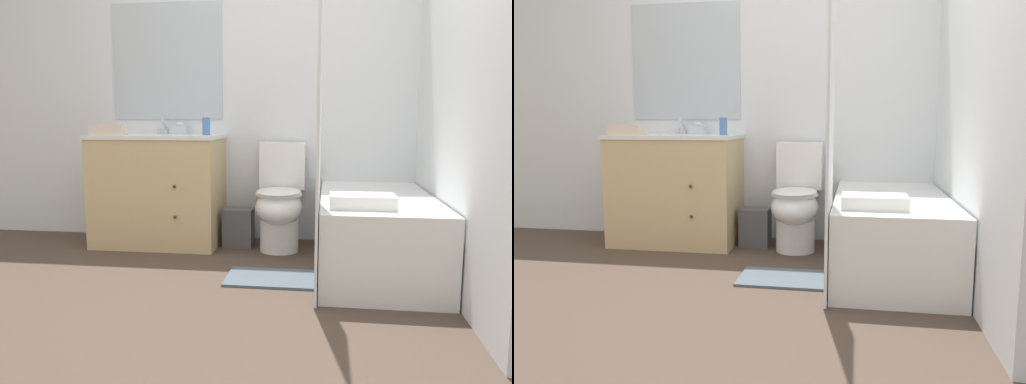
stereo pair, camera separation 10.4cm
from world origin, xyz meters
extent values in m
plane|color=#47382D|center=(0.00, 0.00, 0.00)|extent=(14.00, 14.00, 0.00)
cube|color=silver|center=(0.00, 1.66, 1.25)|extent=(8.00, 0.05, 2.50)
cube|color=#B2BCC6|center=(-0.75, 1.63, 1.45)|extent=(0.91, 0.01, 0.93)
cube|color=silver|center=(1.27, 0.82, 1.25)|extent=(0.05, 2.63, 2.50)
cube|color=tan|center=(-0.75, 1.35, 0.42)|extent=(0.96, 0.57, 0.83)
cube|color=white|center=(-0.75, 1.35, 0.85)|extent=(0.98, 0.59, 0.03)
cylinder|color=white|center=(-0.75, 1.35, 0.81)|extent=(0.33, 0.33, 0.10)
sphere|color=#382D23|center=(-0.54, 1.05, 0.50)|extent=(0.02, 0.02, 0.02)
sphere|color=#382D23|center=(-0.54, 1.05, 0.28)|extent=(0.02, 0.02, 0.02)
cylinder|color=silver|center=(-0.75, 1.55, 0.88)|extent=(0.04, 0.04, 0.04)
cylinder|color=silver|center=(-0.75, 1.51, 0.94)|extent=(0.02, 0.11, 0.09)
cylinder|color=silver|center=(-0.81, 1.55, 0.88)|extent=(0.03, 0.03, 0.04)
cylinder|color=silver|center=(-0.70, 1.55, 0.88)|extent=(0.03, 0.03, 0.04)
cylinder|color=white|center=(0.21, 1.25, 0.12)|extent=(0.29, 0.29, 0.24)
ellipsoid|color=white|center=(0.21, 1.19, 0.34)|extent=(0.34, 0.49, 0.26)
torus|color=white|center=(0.21, 1.19, 0.44)|extent=(0.34, 0.34, 0.04)
cube|color=white|center=(0.21, 1.52, 0.62)|extent=(0.35, 0.18, 0.37)
ellipsoid|color=white|center=(0.21, 1.19, 0.46)|extent=(0.32, 0.46, 0.02)
cube|color=white|center=(0.88, 0.89, 0.24)|extent=(0.71, 1.49, 0.49)
cube|color=#A8ADAE|center=(0.88, 0.89, 0.48)|extent=(0.59, 1.37, 0.01)
cube|color=white|center=(0.51, 0.32, 0.97)|extent=(0.01, 0.44, 1.94)
cube|color=#4C4C51|center=(-0.12, 1.35, 0.15)|extent=(0.23, 0.19, 0.30)
cube|color=silver|center=(-0.63, 1.54, 0.90)|extent=(0.13, 0.11, 0.07)
ellipsoid|color=white|center=(-0.63, 1.54, 0.94)|extent=(0.06, 0.03, 0.03)
cylinder|color=#4C7AB2|center=(-0.36, 1.33, 0.93)|extent=(0.06, 0.06, 0.13)
cylinder|color=silver|center=(-0.36, 1.33, 1.01)|extent=(0.03, 0.03, 0.03)
cube|color=beige|center=(-1.08, 1.17, 0.90)|extent=(0.25, 0.13, 0.08)
cube|color=white|center=(0.75, 0.40, 0.52)|extent=(0.36, 0.23, 0.08)
cube|color=#4C5660|center=(0.22, 0.56, 0.01)|extent=(0.55, 0.37, 0.02)
camera|label=1|loc=(0.55, -2.39, 0.97)|focal=35.00mm
camera|label=2|loc=(0.65, -2.37, 0.97)|focal=35.00mm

